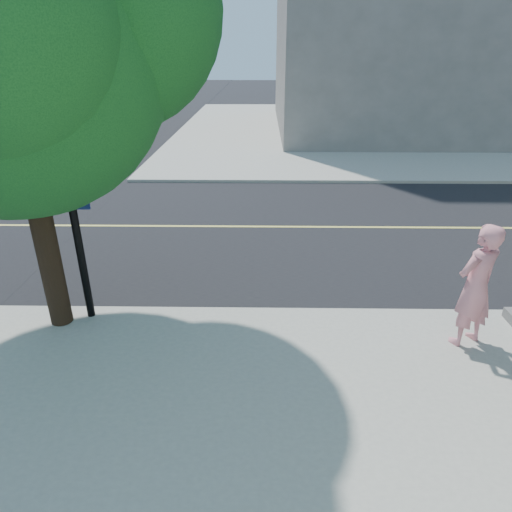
{
  "coord_description": "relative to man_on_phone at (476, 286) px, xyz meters",
  "views": [
    {
      "loc": [
        4.05,
        -7.21,
        4.51
      ],
      "look_at": [
        3.94,
        -0.25,
        1.3
      ],
      "focal_mm": 31.53,
      "sensor_mm": 36.0,
      "label": 1
    }
  ],
  "objects": [
    {
      "name": "ground",
      "position": [
        -7.38,
        1.0,
        -1.15
      ],
      "size": [
        140.0,
        140.0,
        0.0
      ],
      "primitive_type": "plane",
      "color": "black",
      "rests_on": "ground"
    },
    {
      "name": "road_ew",
      "position": [
        -7.38,
        5.5,
        -1.15
      ],
      "size": [
        140.0,
        9.0,
        0.01
      ],
      "primitive_type": "cube",
      "color": "black",
      "rests_on": "ground"
    },
    {
      "name": "sidewalk_ne",
      "position": [
        6.12,
        22.5,
        -1.09
      ],
      "size": [
        29.0,
        25.0,
        0.12
      ],
      "primitive_type": "cube",
      "color": "#A2A195",
      "rests_on": "ground"
    },
    {
      "name": "man_on_phone",
      "position": [
        0.0,
        0.0,
        0.0
      ],
      "size": [
        0.9,
        0.78,
        2.07
      ],
      "primitive_type": "imported",
      "rotation": [
        0.0,
        0.0,
        3.61
      ],
      "color": "pink",
      "rests_on": "sidewalk_se"
    },
    {
      "name": "street_tree",
      "position": [
        -6.76,
        0.51,
        3.79
      ],
      "size": [
        5.63,
        5.12,
        7.47
      ],
      "rotation": [
        0.0,
        0.0,
        -0.14
      ],
      "color": "black",
      "rests_on": "sidewalk_se"
    }
  ]
}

